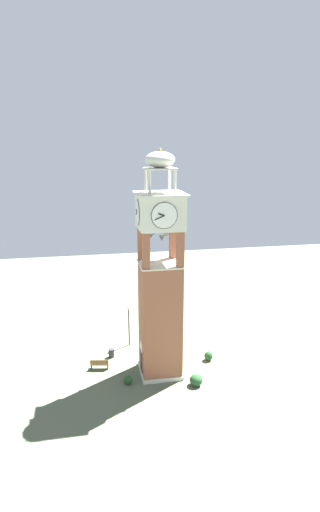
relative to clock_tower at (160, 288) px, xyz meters
The scene contains 8 objects.
ground 7.72m from the clock_tower, 80.51° to the left, with size 80.00×80.00×0.00m, color #5B664C.
clock_tower is the anchor object (origin of this frame).
park_bench 8.99m from the clock_tower, 105.42° to the right, with size 0.72×1.65×0.95m.
lamp_post 7.58m from the clock_tower, 159.01° to the right, with size 0.36×0.36×4.08m.
trash_bin 8.97m from the clock_tower, 130.06° to the right, with size 0.52×0.52×0.80m, color #2D2D33.
shrub_near_entry 8.08m from the clock_tower, 44.97° to the left, with size 1.05×1.05×0.95m, color #234C28.
shrub_left_of_tower 8.03m from the clock_tower, 66.03° to the right, with size 0.72×0.72×0.72m, color #234C28.
shrub_behind_bench 8.75m from the clock_tower, 103.18° to the left, with size 0.76×0.76×0.87m, color #234C28.
Camera 1 is at (30.88, -5.77, 19.19)m, focal length 28.55 mm.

